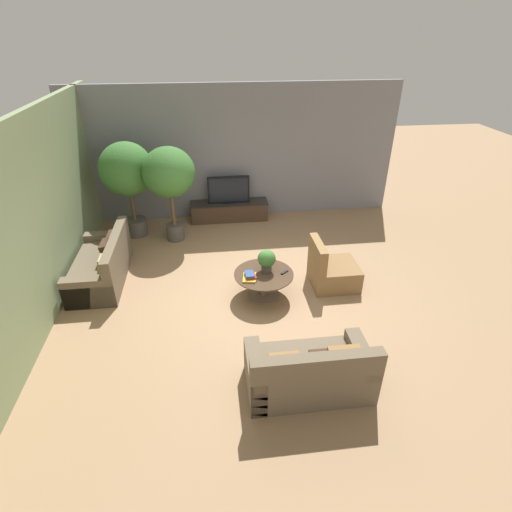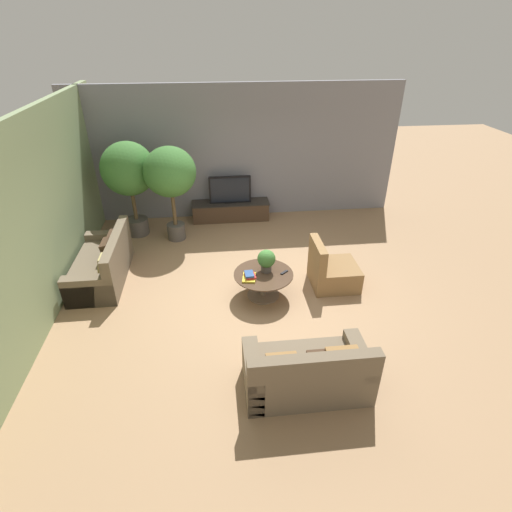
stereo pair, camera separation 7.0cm
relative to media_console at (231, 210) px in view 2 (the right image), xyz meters
name	(u,v)px [view 2 (the right image)]	position (x,y,z in m)	size (l,w,h in m)	color
ground_plane	(253,288)	(0.22, -2.94, -0.22)	(24.00, 24.00, 0.00)	#9E7A56
back_wall_stone	(238,153)	(0.22, 0.32, 1.28)	(7.40, 0.12, 3.00)	gray
side_wall_left	(42,215)	(-3.04, -2.74, 1.28)	(0.12, 7.40, 3.00)	gray
media_console	(231,210)	(0.00, 0.00, 0.00)	(1.81, 0.50, 0.43)	#473323
television	(230,190)	(0.00, 0.00, 0.52)	(0.96, 0.13, 0.63)	black
coffee_table	(263,280)	(0.38, -3.16, 0.08)	(1.00, 1.00, 0.44)	#756656
couch_by_wall	(103,264)	(-2.44, -2.30, 0.06)	(0.84, 1.81, 0.84)	brown
couch_near_entry	(307,372)	(0.67, -5.25, 0.07)	(1.56, 0.84, 0.84)	brown
armchair_wicker	(331,272)	(1.62, -2.97, 0.05)	(0.80, 0.76, 0.86)	olive
potted_palm_tall	(129,172)	(-2.09, -0.54, 1.18)	(1.10, 1.10, 2.04)	#514C47
potted_palm_corner	(170,175)	(-1.23, -0.87, 1.22)	(1.05, 1.05, 2.00)	#514C47
potted_plant_tabletop	(266,260)	(0.44, -3.08, 0.44)	(0.30, 0.30, 0.39)	#514C47
book_stack	(249,276)	(0.13, -3.27, 0.26)	(0.25, 0.33, 0.09)	gold
remote_black	(284,272)	(0.73, -3.18, 0.23)	(0.04, 0.16, 0.02)	black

